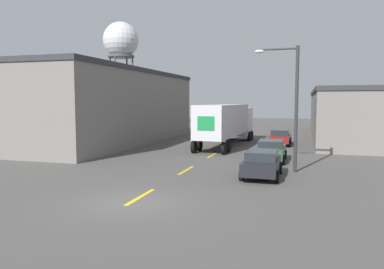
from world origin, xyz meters
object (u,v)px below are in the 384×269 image
at_px(semi_truck, 227,121).
at_px(street_lamp, 291,99).
at_px(parked_car_right_near, 262,163).
at_px(parked_car_right_mid, 271,150).
at_px(water_tower, 121,41).
at_px(parked_car_right_far, 280,137).

relative_size(semi_truck, street_lamp, 1.86).
distance_m(parked_car_right_near, parked_car_right_mid, 5.80).
distance_m(semi_truck, street_lamp, 13.60).
bearing_deg(parked_car_right_mid, water_tower, 131.57).
bearing_deg(parked_car_right_near, parked_car_right_mid, 90.00).
relative_size(parked_car_right_near, parked_car_right_far, 1.00).
bearing_deg(street_lamp, parked_car_right_near, -124.31).
bearing_deg(parked_car_right_near, parked_car_right_far, 90.00).
bearing_deg(parked_car_right_far, water_tower, 142.61).
bearing_deg(street_lamp, parked_car_right_far, 95.85).
bearing_deg(street_lamp, semi_truck, 117.51).
xyz_separation_m(parked_car_right_near, water_tower, (-27.73, 37.07, 13.46)).
relative_size(semi_truck, parked_car_right_near, 3.26).
height_order(semi_truck, parked_car_right_mid, semi_truck).
distance_m(parked_car_right_near, street_lamp, 4.35).
relative_size(parked_car_right_far, water_tower, 0.24).
distance_m(semi_truck, water_tower, 34.63).
height_order(semi_truck, street_lamp, street_lamp).
relative_size(parked_car_right_mid, water_tower, 0.24).
height_order(parked_car_right_mid, street_lamp, street_lamp).
xyz_separation_m(parked_car_right_far, street_lamp, (1.41, -13.81, 3.56)).
xyz_separation_m(parked_car_right_near, street_lamp, (1.41, 2.07, 3.56)).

